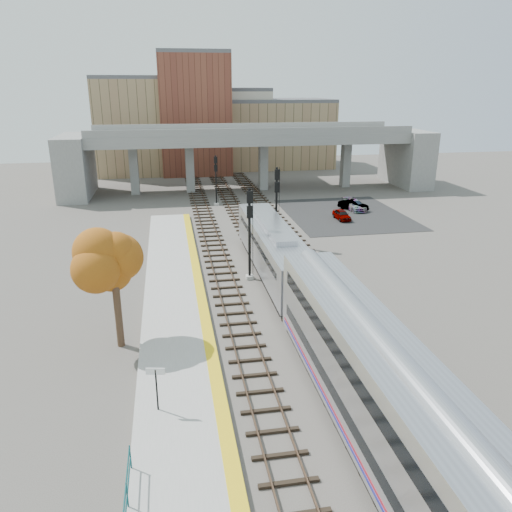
{
  "coord_description": "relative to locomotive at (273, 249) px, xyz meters",
  "views": [
    {
      "loc": [
        -7.27,
        -29.02,
        15.13
      ],
      "look_at": [
        -0.85,
        7.11,
        2.5
      ],
      "focal_mm": 35.0,
      "sensor_mm": 36.0,
      "label": 1
    }
  ],
  "objects": [
    {
      "name": "car_a",
      "position": [
        11.69,
        16.11,
        -1.66
      ],
      "size": [
        1.49,
        3.46,
        1.16
      ],
      "primitive_type": "imported",
      "rotation": [
        0.0,
        0.0,
        0.04
      ],
      "color": "#99999E",
      "rests_on": "parking_lot"
    },
    {
      "name": "tracks",
      "position": [
        -0.07,
        3.17,
        -2.2
      ],
      "size": [
        10.7,
        95.0,
        0.25
      ],
      "color": "black",
      "rests_on": "ground"
    },
    {
      "name": "signal_mast_mid",
      "position": [
        2.0,
        8.03,
        1.66
      ],
      "size": [
        0.6,
        0.64,
        7.7
      ],
      "color": "#9E9E99",
      "rests_on": "ground"
    },
    {
      "name": "locomotive",
      "position": [
        0.0,
        0.0,
        0.0
      ],
      "size": [
        3.02,
        19.05,
        4.1
      ],
      "color": "#A8AAB2",
      "rests_on": "ground"
    },
    {
      "name": "signal_mast_far",
      "position": [
        -2.1,
        26.17,
        0.86
      ],
      "size": [
        0.6,
        0.64,
        6.53
      ],
      "color": "#9E9E99",
      "rests_on": "ground"
    },
    {
      "name": "platform",
      "position": [
        -8.25,
        -9.33,
        -2.1
      ],
      "size": [
        4.5,
        60.0,
        0.35
      ],
      "primitive_type": "cube",
      "color": "#9E9E99",
      "rests_on": "ground"
    },
    {
      "name": "coach",
      "position": [
        -0.0,
        -22.61,
        0.52
      ],
      "size": [
        3.03,
        25.0,
        5.0
      ],
      "color": "#A8AAB2",
      "rests_on": "ground"
    },
    {
      "name": "car_b",
      "position": [
        14.72,
        20.41,
        -1.59
      ],
      "size": [
        3.42,
        3.96,
        1.29
      ],
      "primitive_type": "imported",
      "rotation": [
        0.0,
        0.0,
        0.63
      ],
      "color": "#99999E",
      "rests_on": "parking_lot"
    },
    {
      "name": "signal_mast_near",
      "position": [
        -2.1,
        -0.73,
        1.56
      ],
      "size": [
        0.6,
        0.64,
        7.55
      ],
      "color": "#9E9E99",
      "rests_on": "ground"
    },
    {
      "name": "buildings_far",
      "position": [
        0.26,
        57.24,
        5.6
      ],
      "size": [
        43.0,
        21.0,
        20.6
      ],
      "color": "#927B55",
      "rests_on": "ground"
    },
    {
      "name": "overpass",
      "position": [
        3.92,
        35.67,
        3.53
      ],
      "size": [
        54.0,
        12.0,
        9.5
      ],
      "color": "slate",
      "rests_on": "ground"
    },
    {
      "name": "car_c",
      "position": [
        14.86,
        20.44,
        -1.59
      ],
      "size": [
        2.2,
        4.58,
        1.29
      ],
      "primitive_type": "imported",
      "rotation": [
        0.0,
        0.0,
        0.09
      ],
      "color": "#99999E",
      "rests_on": "parking_lot"
    },
    {
      "name": "tree",
      "position": [
        -11.66,
        -10.23,
        2.79
      ],
      "size": [
        3.6,
        3.6,
        6.84
      ],
      "color": "#382619",
      "rests_on": "ground"
    },
    {
      "name": "parking_lot",
      "position": [
        13.0,
        18.67,
        -2.26
      ],
      "size": [
        14.0,
        18.0,
        0.04
      ],
      "primitive_type": "cube",
      "color": "black",
      "rests_on": "ground"
    },
    {
      "name": "station_sign",
      "position": [
        -9.36,
        -17.59,
        -0.3
      ],
      "size": [
        0.89,
        0.22,
        2.27
      ],
      "rotation": [
        0.0,
        0.0,
        -0.19
      ],
      "color": "black",
      "rests_on": "platform"
    },
    {
      "name": "ground",
      "position": [
        -1.0,
        -9.33,
        -2.28
      ],
      "size": [
        160.0,
        160.0,
        0.0
      ],
      "primitive_type": "plane",
      "color": "#47423D",
      "rests_on": "ground"
    },
    {
      "name": "yellow_strip",
      "position": [
        -6.35,
        -9.33,
        -1.92
      ],
      "size": [
        0.7,
        60.0,
        0.01
      ],
      "primitive_type": "cube",
      "color": "yellow",
      "rests_on": "platform"
    }
  ]
}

